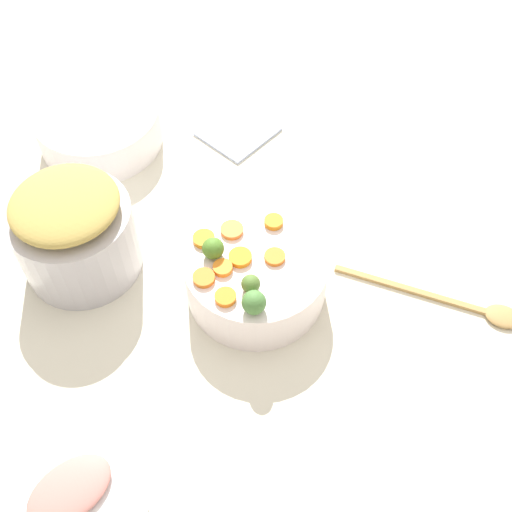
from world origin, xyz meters
TOP-DOWN VIEW (x-y plane):
  - tabletop at (0.00, 0.00)m, footprint 2.40×2.40m
  - serving_bowl_carrots at (0.01, -0.03)m, footprint 0.24×0.24m
  - metal_pot at (-0.30, -0.08)m, footprint 0.21×0.21m
  - stuffing_mound at (-0.30, -0.08)m, footprint 0.18×0.18m
  - carrot_slice_0 at (-0.01, -0.12)m, footprint 0.04×0.04m
  - carrot_slice_1 at (0.01, 0.05)m, footprint 0.04×0.04m
  - carrot_slice_2 at (-0.06, -0.09)m, footprint 0.05×0.05m
  - carrot_slice_3 at (-0.02, -0.04)m, footprint 0.05×0.05m
  - carrot_slice_4 at (-0.05, 0.01)m, footprint 0.05×0.05m
  - carrot_slice_5 at (0.03, -0.02)m, footprint 0.05×0.05m
  - carrot_slice_6 at (-0.09, -0.02)m, footprint 0.05×0.05m
  - carrot_slice_7 at (-0.04, -0.07)m, footprint 0.04×0.04m
  - brussels_sprout_0 at (-0.06, -0.05)m, footprint 0.04×0.04m
  - brussels_sprout_1 at (0.04, -0.12)m, footprint 0.04×0.04m
  - brussels_sprout_2 at (0.02, -0.09)m, footprint 0.03×0.03m
  - wooden_spoon at (0.35, 0.07)m, footprint 0.32×0.05m
  - casserole_dish at (-0.43, 0.20)m, footprint 0.25×0.25m
  - ham_plate at (-0.10, -0.46)m, footprint 0.20×0.20m
  - ham_slice_main at (-0.11, -0.44)m, footprint 0.13×0.15m
  - dish_towel at (-0.18, 0.33)m, footprint 0.17×0.18m

SIDE VIEW (x-z plane):
  - tabletop at x=0.00m, z-range 0.00..0.02m
  - dish_towel at x=-0.18m, z-range 0.02..0.03m
  - wooden_spoon at x=0.35m, z-range 0.02..0.03m
  - ham_plate at x=-0.10m, z-range 0.02..0.03m
  - ham_slice_main at x=-0.11m, z-range 0.03..0.05m
  - casserole_dish at x=-0.43m, z-range 0.02..0.10m
  - serving_bowl_carrots at x=0.01m, z-range 0.02..0.11m
  - metal_pot at x=-0.30m, z-range 0.02..0.16m
  - carrot_slice_5 at x=0.03m, z-range 0.11..0.12m
  - carrot_slice_4 at x=-0.05m, z-range 0.11..0.12m
  - carrot_slice_2 at x=-0.06m, z-range 0.11..0.12m
  - carrot_slice_6 at x=-0.09m, z-range 0.11..0.12m
  - carrot_slice_0 at x=-0.01m, z-range 0.11..0.12m
  - carrot_slice_7 at x=-0.04m, z-range 0.11..0.12m
  - carrot_slice_3 at x=-0.02m, z-range 0.11..0.12m
  - carrot_slice_1 at x=0.01m, z-range 0.11..0.12m
  - brussels_sprout_2 at x=0.02m, z-range 0.11..0.14m
  - brussels_sprout_0 at x=-0.06m, z-range 0.11..0.15m
  - brussels_sprout_1 at x=0.04m, z-range 0.11..0.15m
  - stuffing_mound at x=-0.30m, z-range 0.16..0.20m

